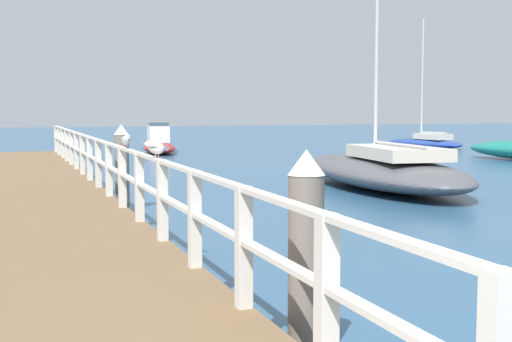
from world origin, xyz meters
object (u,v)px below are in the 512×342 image
at_px(dock_piling_near, 306,260).
at_px(boat_5, 382,170).
at_px(boat_4, 159,143).
at_px(seagull_foreground, 156,148).
at_px(dock_piling_far, 122,168).
at_px(boat_2, 425,142).
at_px(seagull_background, 126,140).

distance_m(dock_piling_near, boat_5, 13.13).
height_order(boat_4, boat_5, boat_5).
bearing_deg(boat_5, dock_piling_near, -116.26).
bearing_deg(seagull_foreground, dock_piling_far, 60.60).
bearing_deg(dock_piling_far, boat_5, 16.02).
relative_size(boat_2, boat_4, 1.53).
height_order(seagull_background, boat_4, seagull_background).
relative_size(boat_4, boat_5, 0.48).
relative_size(dock_piling_far, seagull_background, 3.74).
distance_m(seagull_foreground, boat_4, 23.78).
bearing_deg(boat_4, seagull_background, -96.34).
xyz_separation_m(dock_piling_near, dock_piling_far, (0.00, 9.00, 0.00)).
relative_size(seagull_background, boat_5, 0.05).
bearing_deg(boat_2, dock_piling_near, -130.82).
bearing_deg(seagull_foreground, boat_4, 52.82).
bearing_deg(boat_5, seagull_foreground, -129.48).
distance_m(dock_piling_far, seagull_foreground, 5.26).
height_order(dock_piling_near, seagull_background, dock_piling_near).
xyz_separation_m(seagull_foreground, seagull_background, (0.01, 2.34, 0.00)).
bearing_deg(boat_4, boat_2, 5.04).
bearing_deg(dock_piling_near, dock_piling_far, 90.00).
bearing_deg(seagull_background, dock_piling_near, -68.93).
relative_size(dock_piling_near, dock_piling_far, 1.00).
bearing_deg(boat_4, boat_5, -74.04).
height_order(dock_piling_far, seagull_foreground, dock_piling_far).
relative_size(seagull_background, boat_4, 0.11).
xyz_separation_m(boat_4, boat_5, (2.54, -16.00, 0.00)).
bearing_deg(boat_5, seagull_background, -140.33).
distance_m(boat_4, boat_5, 16.20).
xyz_separation_m(dock_piling_far, boat_4, (4.55, 18.04, -0.41)).
relative_size(dock_piling_near, boat_4, 0.39).
xyz_separation_m(seagull_background, boat_4, (4.93, 20.89, -1.10)).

